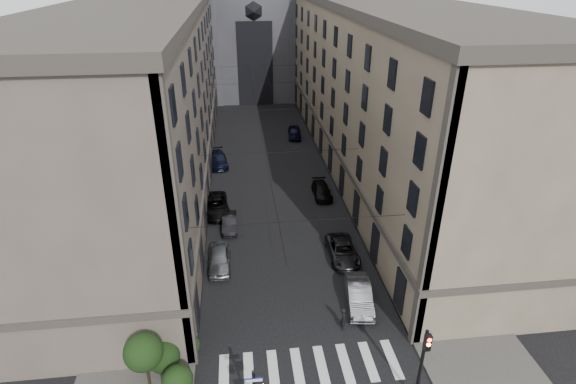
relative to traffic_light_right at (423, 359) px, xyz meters
name	(u,v)px	position (x,y,z in m)	size (l,w,h in m)	color
sidewalk_left	(182,170)	(-16.10, 34.08, -3.21)	(7.00, 80.00, 0.15)	#383533
sidewalk_right	(353,162)	(4.90, 34.08, -3.21)	(7.00, 80.00, 0.15)	#383533
zebra_crossing	(310,367)	(-5.60, 3.08, -3.28)	(11.00, 3.20, 0.01)	beige
building_left	(146,95)	(-19.04, 34.08, 6.06)	(13.60, 60.60, 18.85)	#4E453C
building_right	(382,88)	(7.84, 34.08, 6.06)	(13.60, 60.60, 18.85)	brown
traffic_light_right	(423,359)	(0.00, 0.00, 0.00)	(0.34, 0.50, 5.20)	black
shrub_cluster	(162,359)	(-14.32, 3.09, -1.49)	(3.90, 4.40, 3.90)	black
tram_wires	(268,110)	(-5.60, 33.71, 3.96)	(14.00, 60.00, 0.43)	black
car_left_near	(220,259)	(-11.26, 14.15, -2.53)	(1.80, 4.48, 1.53)	slate
car_left_midnear	(230,223)	(-10.44, 20.03, -2.64)	(1.37, 3.94, 1.30)	black
car_left_midfar	(216,206)	(-11.80, 23.36, -2.52)	(2.57, 5.56, 1.55)	black
car_left_far	(218,160)	(-11.80, 35.36, -2.54)	(2.10, 5.16, 1.50)	black
car_right_near	(359,295)	(-1.13, 8.39, -2.49)	(1.69, 4.86, 1.60)	slate
car_right_midnear	(343,251)	(-0.99, 14.25, -2.59)	(2.32, 5.03, 1.40)	black
car_right_midfar	(322,191)	(-0.63, 25.63, -2.64)	(1.81, 4.45, 1.29)	black
car_right_far	(294,132)	(-1.13, 44.28, -2.52)	(1.81, 4.50, 1.53)	black
pedestrian	(344,319)	(-2.81, 6.08, -2.44)	(0.62, 0.40, 1.69)	black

